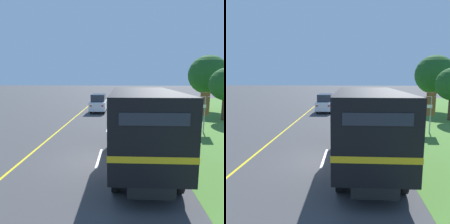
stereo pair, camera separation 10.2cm
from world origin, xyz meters
TOP-DOWN VIEW (x-y plane):
  - ground_plane at (0.00, 0.00)m, footprint 200.00×200.00m
  - edge_line_yellow at (-3.70, 9.36)m, footprint 0.12×48.83m
  - centre_dash_near at (0.00, 0.44)m, footprint 0.12×2.60m
  - centre_dash_mid_a at (0.00, 7.04)m, footprint 0.12×2.60m
  - centre_dash_mid_b at (0.00, 13.64)m, footprint 0.12×2.60m
  - centre_dash_far at (0.00, 20.24)m, footprint 0.12×2.60m
  - centre_dash_farthest at (0.00, 26.84)m, footprint 0.12×2.60m
  - horse_trailer_truck at (2.04, -0.27)m, footprint 2.61×8.36m
  - lead_car_white at (-1.64, 15.36)m, footprint 1.80×4.29m
  - highway_sign at (6.46, 5.96)m, footprint 2.09×0.09m
  - roadside_tree_mid at (11.45, 17.16)m, footprint 4.64×4.64m

SIDE VIEW (x-z plane):
  - ground_plane at x=0.00m, z-range 0.00..0.00m
  - edge_line_yellow at x=-3.70m, z-range 0.00..0.01m
  - centre_dash_near at x=0.00m, z-range 0.00..0.01m
  - centre_dash_mid_a at x=0.00m, z-range 0.00..0.01m
  - centre_dash_mid_b at x=0.00m, z-range 0.00..0.01m
  - centre_dash_far at x=0.00m, z-range 0.00..0.01m
  - centre_dash_farthest at x=0.00m, z-range 0.00..0.01m
  - lead_car_white at x=-1.64m, z-range -0.01..2.09m
  - highway_sign at x=6.46m, z-range 0.39..3.38m
  - horse_trailer_truck at x=2.04m, z-range 0.22..3.70m
  - roadside_tree_mid at x=11.45m, z-range 1.01..7.69m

